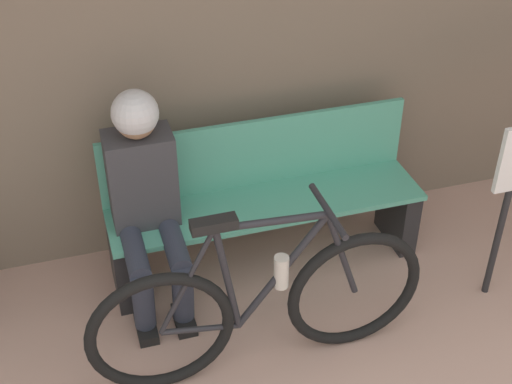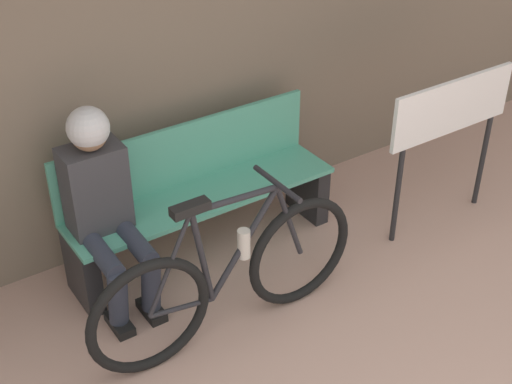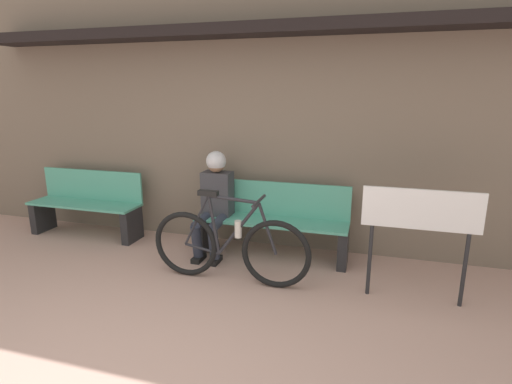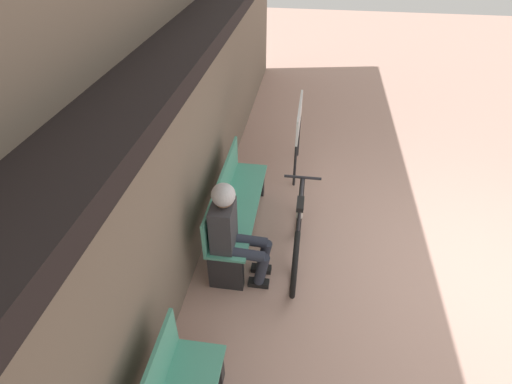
{
  "view_description": "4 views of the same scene",
  "coord_description": "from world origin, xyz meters",
  "px_view_note": "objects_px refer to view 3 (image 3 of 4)",
  "views": [
    {
      "loc": [
        -0.57,
        -0.53,
        2.71
      ],
      "look_at": [
        0.26,
        2.19,
        0.72
      ],
      "focal_mm": 50.0,
      "sensor_mm": 36.0,
      "label": 1
    },
    {
      "loc": [
        -1.37,
        -0.76,
        2.82
      ],
      "look_at": [
        0.5,
        2.03,
        0.66
      ],
      "focal_mm": 50.0,
      "sensor_mm": 36.0,
      "label": 2
    },
    {
      "loc": [
        1.45,
        -1.7,
        1.87
      ],
      "look_at": [
        0.33,
        2.12,
        0.86
      ],
      "focal_mm": 28.0,
      "sensor_mm": 36.0,
      "label": 3
    },
    {
      "loc": [
        -3.1,
        1.76,
        3.34
      ],
      "look_at": [
        0.18,
        2.24,
        0.83
      ],
      "focal_mm": 28.0,
      "sensor_mm": 36.0,
      "label": 4
    }
  ],
  "objects_px": {
    "park_bench_near": "(272,222)",
    "signboard": "(421,218)",
    "bicycle": "(229,246)",
    "person_seated": "(215,196)",
    "park_bench_far": "(87,206)"
  },
  "relations": [
    {
      "from": "park_bench_near",
      "to": "signboard",
      "type": "height_order",
      "value": "signboard"
    },
    {
      "from": "bicycle",
      "to": "signboard",
      "type": "distance_m",
      "value": 1.79
    },
    {
      "from": "park_bench_near",
      "to": "person_seated",
      "type": "relative_size",
      "value": 1.44
    },
    {
      "from": "bicycle",
      "to": "park_bench_far",
      "type": "relative_size",
      "value": 1.1
    },
    {
      "from": "signboard",
      "to": "bicycle",
      "type": "bearing_deg",
      "value": -175.93
    },
    {
      "from": "park_bench_near",
      "to": "bicycle",
      "type": "relative_size",
      "value": 1.06
    },
    {
      "from": "bicycle",
      "to": "person_seated",
      "type": "xyz_separation_m",
      "value": [
        -0.41,
        0.64,
        0.32
      ]
    },
    {
      "from": "park_bench_near",
      "to": "bicycle",
      "type": "xyz_separation_m",
      "value": [
        -0.25,
        -0.75,
        -0.03
      ]
    },
    {
      "from": "park_bench_far",
      "to": "signboard",
      "type": "height_order",
      "value": "signboard"
    },
    {
      "from": "park_bench_near",
      "to": "signboard",
      "type": "relative_size",
      "value": 1.66
    },
    {
      "from": "person_seated",
      "to": "park_bench_far",
      "type": "xyz_separation_m",
      "value": [
        -1.86,
        0.1,
        -0.3
      ]
    },
    {
      "from": "person_seated",
      "to": "signboard",
      "type": "height_order",
      "value": "person_seated"
    },
    {
      "from": "person_seated",
      "to": "park_bench_far",
      "type": "height_order",
      "value": "person_seated"
    },
    {
      "from": "person_seated",
      "to": "park_bench_near",
      "type": "bearing_deg",
      "value": 9.19
    },
    {
      "from": "signboard",
      "to": "person_seated",
      "type": "bearing_deg",
      "value": 166.42
    }
  ]
}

